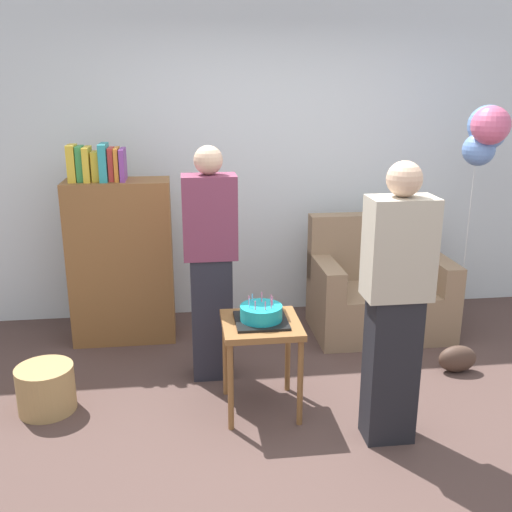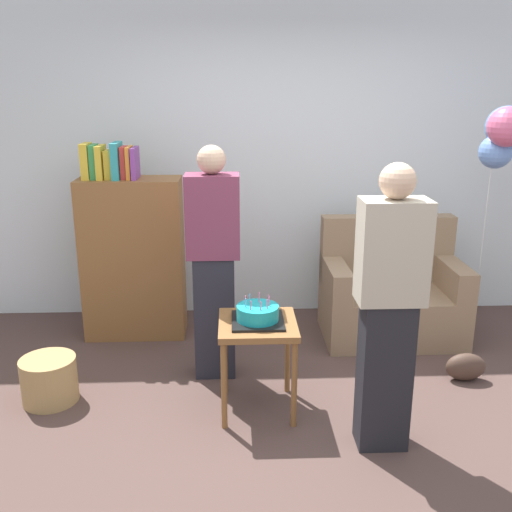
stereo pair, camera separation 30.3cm
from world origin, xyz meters
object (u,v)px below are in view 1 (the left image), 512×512
bookshelf (121,257)px  handbag (457,359)px  person_holding_cake (395,305)px  wicker_basket (46,389)px  person_blowing_candles (211,264)px  birthday_cake (261,314)px  couch (378,292)px  side_table (261,335)px  balloon_bunch (487,131)px

bookshelf → handbag: size_ratio=5.63×
person_holding_cake → wicker_basket: bearing=-7.5°
person_blowing_candles → birthday_cake: bearing=-50.8°
wicker_basket → handbag: bearing=3.2°
bookshelf → handbag: 2.66m
couch → wicker_basket: size_ratio=3.06×
person_holding_cake → wicker_basket: (-2.05, 0.56, -0.68)m
side_table → wicker_basket: size_ratio=1.67×
wicker_basket → person_holding_cake: bearing=-15.1°
handbag → bookshelf: bearing=159.6°
birthday_cake → person_holding_cake: size_ratio=0.20×
side_table → birthday_cake: size_ratio=1.88×
person_blowing_candles → handbag: person_blowing_candles is taller
person_holding_cake → handbag: bearing=-129.9°
side_table → handbag: (1.48, 0.31, -0.41)m
couch → side_table: couch is taller
side_table → wicker_basket: bearing=173.6°
birthday_cake → person_holding_cake: bearing=-30.1°
side_table → person_blowing_candles: (-0.28, 0.49, 0.32)m
wicker_basket → balloon_bunch: 3.62m
side_table → wicker_basket: (-1.36, 0.15, -0.36)m
person_blowing_candles → balloon_bunch: size_ratio=0.88×
couch → person_holding_cake: size_ratio=0.67×
person_holding_cake → person_blowing_candles: bearing=-34.9°
couch → handbag: bearing=-67.2°
birthday_cake → person_blowing_candles: bearing=119.8°
birthday_cake → wicker_basket: 1.46m
person_holding_cake → wicker_basket: size_ratio=4.53×
couch → side_table: size_ratio=1.83×
side_table → person_blowing_candles: bearing=119.8°
couch → birthday_cake: size_ratio=3.44×
person_blowing_candles → handbag: size_ratio=5.82×
balloon_bunch → person_blowing_candles: bearing=-168.6°
birthday_cake → side_table: bearing=-4.5°
couch → birthday_cake: bearing=-135.7°
couch → person_holding_cake: person_holding_cake is taller
bookshelf → balloon_bunch: balloon_bunch is taller
person_holding_cake → balloon_bunch: balloon_bunch is taller
birthday_cake → wicker_basket: size_ratio=0.89×
bookshelf → side_table: 1.56m
side_table → person_holding_cake: size_ratio=0.37×
side_table → person_holding_cake: bearing=-30.1°
bookshelf → person_blowing_candles: 1.01m
bookshelf → wicker_basket: size_ratio=4.38×
birthday_cake → balloon_bunch: 2.29m
couch → wicker_basket: 2.68m
side_table → handbag: size_ratio=2.15×
bookshelf → wicker_basket: (-0.40, -1.07, -0.54)m
wicker_basket → handbag: 2.84m
bookshelf → person_holding_cake: size_ratio=0.97×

